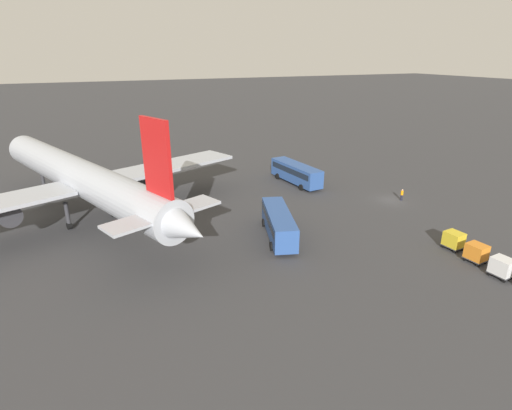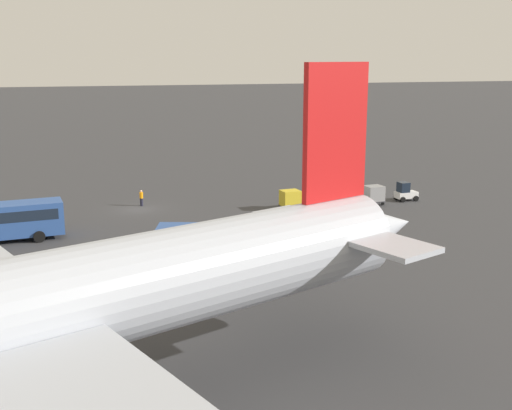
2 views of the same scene
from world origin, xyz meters
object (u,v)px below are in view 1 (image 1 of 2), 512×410
Objects in this scene: shuttle_bus_near at (296,172)px; shuttle_bus_far at (279,222)px; cargo_cart_white at (502,267)px; worker_person at (402,195)px; cargo_cart_yellow at (454,240)px; cargo_cart_orange at (476,252)px; airplane at (81,178)px.

shuttle_bus_near is 21.58m from shuttle_bus_far.
shuttle_bus_near is 35.04m from cargo_cart_white.
cargo_cart_yellow is (-14.74, 6.23, 0.32)m from worker_person.
shuttle_bus_far is at bearing 49.16° from cargo_cart_orange.
shuttle_bus_far is 5.16× the size of cargo_cart_yellow.
shuttle_bus_far is at bearing -147.25° from airplane.
cargo_cart_yellow is (6.32, -0.69, 0.00)m from cargo_cart_white.
cargo_cart_white is at bearing -119.87° from shuttle_bus_far.
shuttle_bus_far is 21.39m from cargo_cart_orange.
airplane reaches higher than cargo_cart_white.
cargo_cart_orange is (3.16, -0.37, 0.00)m from cargo_cart_white.
cargo_cart_white is 1.00× the size of cargo_cart_orange.
cargo_cart_white is 6.36m from cargo_cart_yellow.
cargo_cart_white is 1.00× the size of cargo_cart_yellow.
cargo_cart_orange reaches higher than worker_person.
airplane is 47.27m from cargo_cart_orange.
shuttle_bus_near is 5.43× the size of cargo_cart_yellow.
worker_person is 19.06m from cargo_cart_orange.
airplane reaches higher than worker_person.
cargo_cart_orange is (-17.90, 6.55, 0.32)m from worker_person.
airplane is 28.28× the size of worker_person.
shuttle_bus_far is 5.16× the size of cargo_cart_white.
cargo_cart_orange is (-13.98, -16.17, -0.73)m from shuttle_bus_far.
worker_person is at bearing -148.46° from shuttle_bus_near.
worker_person is 16.01m from cargo_cart_yellow.
cargo_cart_yellow is (3.16, -0.32, 0.00)m from cargo_cart_orange.
shuttle_bus_near is 31.94m from cargo_cart_orange.
airplane is at bearing 55.09° from cargo_cart_yellow.
cargo_cart_yellow is at bearing -177.16° from shuttle_bus_near.
cargo_cart_orange is 3.18m from cargo_cart_yellow.
worker_person is (3.92, -22.72, -1.05)m from shuttle_bus_far.
cargo_cart_white is at bearing 161.80° from worker_person.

